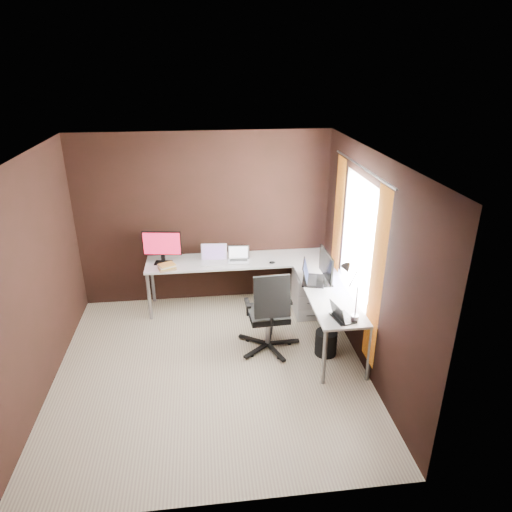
{
  "coord_description": "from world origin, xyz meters",
  "views": [
    {
      "loc": [
        -0.01,
        -4.46,
        3.38
      ],
      "look_at": [
        0.64,
        0.95,
        1.01
      ],
      "focal_mm": 32.0,
      "sensor_mm": 36.0,
      "label": 1
    }
  ],
  "objects": [
    {
      "name": "room",
      "position": [
        0.34,
        0.07,
        1.28
      ],
      "size": [
        3.6,
        3.6,
        2.5
      ],
      "color": "beige",
      "rests_on": "ground"
    },
    {
      "name": "mouse_corner",
      "position": [
        0.92,
        1.31,
        0.75
      ],
      "size": [
        0.1,
        0.08,
        0.03
      ],
      "primitive_type": "ellipsoid",
      "rotation": [
        0.0,
        0.0,
        0.27
      ],
      "color": "black",
      "rests_on": "desk"
    },
    {
      "name": "wastebasket",
      "position": [
        1.42,
        0.14,
        0.16
      ],
      "size": [
        0.3,
        0.3,
        0.31
      ],
      "primitive_type": "cylinder",
      "rotation": [
        0.0,
        0.0,
        0.11
      ],
      "color": "black",
      "rests_on": "ground"
    },
    {
      "name": "office_chair",
      "position": [
        0.73,
        0.33,
        0.32
      ],
      "size": [
        0.62,
        0.62,
        1.1
      ],
      "rotation": [
        0.0,
        0.0,
        0.05
      ],
      "color": "black",
      "rests_on": "ground"
    },
    {
      "name": "monitor_right",
      "position": [
        1.49,
        0.6,
        0.98
      ],
      "size": [
        0.13,
        0.54,
        0.44
      ],
      "rotation": [
        0.0,
        0.0,
        1.59
      ],
      "color": "black",
      "rests_on": "desk"
    },
    {
      "name": "monitor_left",
      "position": [
        -0.6,
        1.52,
        0.99
      ],
      "size": [
        0.54,
        0.18,
        0.47
      ],
      "rotation": [
        0.0,
        0.0,
        -0.14
      ],
      "color": "black",
      "rests_on": "desk"
    },
    {
      "name": "laptop_black_big",
      "position": [
        1.32,
        0.71,
        0.79
      ],
      "size": [
        0.38,
        0.45,
        0.26
      ],
      "rotation": [
        0.0,
        0.0,
        1.29
      ],
      "color": "black",
      "rests_on": "desk"
    },
    {
      "name": "laptop_white",
      "position": [
        0.11,
        1.46,
        0.78
      ],
      "size": [
        0.39,
        0.29,
        0.24
      ],
      "rotation": [
        0.0,
        0.0,
        -0.07
      ],
      "color": "silver",
      "rests_on": "desk"
    },
    {
      "name": "drawer_pedestal",
      "position": [
        1.43,
        1.15,
        0.3
      ],
      "size": [
        0.42,
        0.5,
        0.6
      ],
      "primitive_type": "cube",
      "color": "silver",
      "rests_on": "ground"
    },
    {
      "name": "desk_lamp",
      "position": [
        1.52,
        -0.24,
        1.14
      ],
      "size": [
        0.2,
        0.24,
        0.66
      ],
      "rotation": [
        0.0,
        0.0,
        0.21
      ],
      "color": "slate",
      "rests_on": "desk"
    },
    {
      "name": "book_stack",
      "position": [
        -0.54,
        1.3,
        0.77
      ],
      "size": [
        0.27,
        0.25,
        0.07
      ],
      "rotation": [
        0.0,
        0.0,
        0.37
      ],
      "color": "#A17D56",
      "rests_on": "desk"
    },
    {
      "name": "mouse_left",
      "position": [
        -0.45,
        1.3,
        0.75
      ],
      "size": [
        0.09,
        0.07,
        0.03
      ],
      "primitive_type": "ellipsoid",
      "rotation": [
        0.0,
        0.0,
        0.19
      ],
      "color": "black",
      "rests_on": "desk"
    },
    {
      "name": "laptop_silver",
      "position": [
        0.46,
        1.46,
        0.78
      ],
      "size": [
        0.32,
        0.24,
        0.21
      ],
      "rotation": [
        0.0,
        0.0,
        -0.09
      ],
      "color": "silver",
      "rests_on": "desk"
    },
    {
      "name": "laptop_black_small",
      "position": [
        1.44,
        -0.25,
        0.77
      ],
      "size": [
        0.26,
        0.32,
        0.19
      ],
      "rotation": [
        0.0,
        0.0,
        1.79
      ],
      "color": "black",
      "rests_on": "desk"
    },
    {
      "name": "desk",
      "position": [
        0.84,
        1.04,
        0.68
      ],
      "size": [
        2.65,
        2.25,
        0.73
      ],
      "color": "silver",
      "rests_on": "ground"
    }
  ]
}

